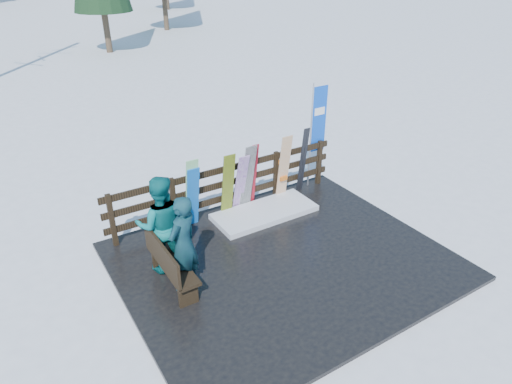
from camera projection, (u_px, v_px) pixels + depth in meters
ground at (284, 262)px, 8.84m from camera, size 700.00×700.00×0.00m
deck at (284, 261)px, 8.82m from camera, size 6.00×5.00×0.08m
fence at (228, 185)px, 10.14m from camera, size 5.60×0.10×1.15m
snow_patch at (265, 212)px, 10.25m from camera, size 2.32×1.00×0.12m
bench at (169, 263)px, 7.86m from camera, size 0.41×1.50×0.97m
snowboard_0 at (193, 197)px, 9.50m from camera, size 0.27×0.30×1.43m
snowboard_1 at (192, 194)px, 9.45m from camera, size 0.26×0.30×1.62m
snowboard_2 at (228, 185)px, 9.87m from camera, size 0.27×0.28×1.53m
snowboard_3 at (240, 184)px, 10.03m from camera, size 0.25×0.42×1.45m
snowboard_4 at (248, 178)px, 10.08m from camera, size 0.28×0.36×1.63m
snowboard_5 at (284, 168)px, 10.53m from camera, size 0.28×0.25×1.63m
ski_pair_a at (253, 176)px, 10.23m from camera, size 0.17×0.26×1.58m
ski_pair_b at (303, 160)px, 10.86m from camera, size 0.17×0.22×1.68m
rental_flag at (317, 123)px, 10.89m from camera, size 0.45×0.04×2.60m
person_front at (183, 244)px, 7.68m from camera, size 0.78×0.69×1.79m
person_back at (161, 225)px, 8.13m from camera, size 1.11×1.00×1.89m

